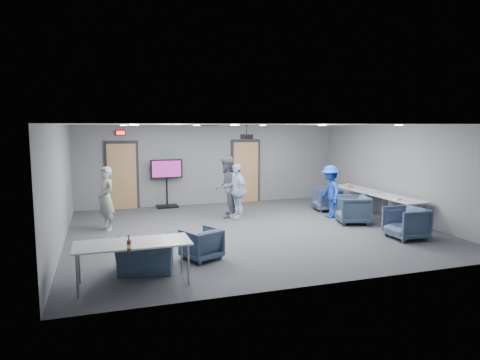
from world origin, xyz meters
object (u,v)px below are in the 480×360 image
object	(u,v)px
chair_right_a	(327,199)
table_front_left	(133,245)
chair_front_a	(201,244)
tv_stand	(167,180)
person_c	(237,191)
person_d	(330,191)
person_b	(227,187)
chair_right_b	(353,210)
chair_front_b	(146,254)
projector	(247,136)
table_right_b	(398,199)
bottle_front	(129,246)
table_right_a	(358,189)
chair_right_c	(406,223)
person_a	(106,199)
bottle_right	(349,184)

from	to	relation	value
chair_right_a	table_front_left	xyz separation A→B (m)	(-6.29, -4.64, 0.33)
chair_front_a	tv_stand	bearing A→B (deg)	-116.63
person_c	person_d	bearing A→B (deg)	62.06
person_b	table_front_left	size ratio (longest dim) A/B	0.94
chair_right_b	chair_front_b	size ratio (longest dim) A/B	0.84
person_b	projector	xyz separation A→B (m)	(0.06, -1.61, 1.50)
person_c	table_right_b	distance (m)	4.43
chair_right_b	bottle_front	world-z (taller)	bottle_front
chair_front_b	table_right_a	world-z (taller)	table_right_a
table_right_a	table_right_b	distance (m)	1.90
person_b	chair_right_b	distance (m)	3.63
tv_stand	chair_right_b	bearing A→B (deg)	-41.08
chair_right_c	tv_stand	size ratio (longest dim) A/B	0.53
person_c	chair_right_a	xyz separation A→B (m)	(3.05, 0.22, -0.44)
chair_right_a	table_right_b	bearing A→B (deg)	30.11
person_a	projector	xyz separation A→B (m)	(3.44, -1.04, 1.58)
chair_right_b	person_d	bearing A→B (deg)	-149.78
table_right_a	bottle_right	size ratio (longest dim) A/B	7.97
person_b	table_right_a	bearing A→B (deg)	108.28
chair_right_c	table_right_b	distance (m)	1.59
person_a	table_front_left	bearing A→B (deg)	-20.78
chair_front_a	bottle_front	distance (m)	2.20
person_a	projector	bearing A→B (deg)	47.38
chair_right_b	chair_front_b	xyz separation A→B (m)	(-5.81, -2.22, -0.06)
person_c	bottle_front	bearing A→B (deg)	-46.84
person_b	table_front_left	distance (m)	5.58
chair_right_a	bottle_right	world-z (taller)	bottle_right
table_right_b	chair_front_a	bearing A→B (deg)	103.40
chair_right_a	bottle_front	distance (m)	8.23
chair_right_c	table_right_a	xyz separation A→B (m)	(0.80, 3.24, 0.31)
table_right_a	tv_stand	xyz separation A→B (m)	(-5.60, 2.47, 0.21)
bottle_right	projector	xyz separation A→B (m)	(-4.05, -1.64, 1.59)
person_b	chair_right_a	world-z (taller)	person_b
person_b	projector	distance (m)	2.21
bottle_right	tv_stand	distance (m)	5.91
person_d	chair_front_b	xyz separation A→B (m)	(-5.61, -3.11, -0.44)
tv_stand	chair_right_a	bearing A→B (deg)	-24.08
tv_stand	table_front_left	bearing A→B (deg)	-103.09
chair_front_a	projector	bearing A→B (deg)	-153.71
person_b	chair_front_a	distance (m)	4.07
table_right_a	chair_front_b	bearing A→B (deg)	118.01
chair_front_a	projector	distance (m)	3.39
chair_right_b	projector	xyz separation A→B (m)	(-3.00, 0.26, 2.02)
person_d	chair_right_b	xyz separation A→B (m)	(0.20, -0.89, -0.38)
chair_front_b	projector	bearing A→B (deg)	-126.54
chair_front_a	bottle_right	world-z (taller)	bottle_right
chair_right_a	chair_right_c	size ratio (longest dim) A/B	0.96
person_b	person_a	bearing A→B (deg)	-56.26
chair_front_b	table_front_left	world-z (taller)	table_front_left
table_front_left	bottle_right	world-z (taller)	bottle_right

